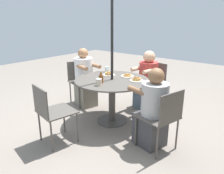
# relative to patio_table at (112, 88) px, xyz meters

# --- Properties ---
(ground_plane) EXTENTS (12.00, 12.00, 0.00)m
(ground_plane) POSITION_rel_patio_table_xyz_m (0.00, 0.00, -0.58)
(ground_plane) COLOR gray
(patio_table) EXTENTS (1.21, 1.21, 0.74)m
(patio_table) POSITION_rel_patio_table_xyz_m (0.00, 0.00, 0.00)
(patio_table) COLOR #4C4742
(patio_table) RESTS_ON ground
(umbrella_pole) EXTENTS (0.04, 0.04, 2.31)m
(umbrella_pole) POSITION_rel_patio_table_xyz_m (0.00, 0.00, 0.57)
(umbrella_pole) COLOR black
(umbrella_pole) RESTS_ON ground
(patio_chair_north) EXTENTS (0.52, 0.52, 0.85)m
(patio_chair_north) POSITION_rel_patio_table_xyz_m (-1.06, 0.17, -0.08)
(patio_chair_north) COLOR #514C47
(patio_chair_north) RESTS_ON ground
(diner_north) EXTENTS (0.52, 0.41, 1.11)m
(diner_north) POSITION_rel_patio_table_xyz_m (-0.89, 0.14, -0.08)
(diner_north) COLOR slate
(diner_north) RESTS_ON ground
(patio_chair_east) EXTENTS (0.55, 0.55, 0.85)m
(patio_chair_east) POSITION_rel_patio_table_xyz_m (-0.27, -1.04, -0.08)
(patio_chair_east) COLOR #514C47
(patio_chair_east) RESTS_ON ground
(diner_east) EXTENTS (0.46, 0.57, 1.14)m
(diner_east) POSITION_rel_patio_table_xyz_m (-0.23, -0.87, -0.07)
(diner_east) COLOR gray
(diner_east) RESTS_ON ground
(patio_chair_south) EXTENTS (0.53, 0.53, 0.85)m
(patio_chair_south) POSITION_rel_patio_table_xyz_m (1.05, -0.20, -0.08)
(patio_chair_south) COLOR #514C47
(patio_chair_south) RESTS_ON ground
(patio_chair_west) EXTENTS (0.55, 0.55, 0.85)m
(patio_chair_west) POSITION_rel_patio_table_xyz_m (0.27, 1.04, -0.08)
(patio_chair_west) COLOR #514C47
(patio_chair_west) RESTS_ON ground
(diner_west) EXTENTS (0.45, 0.55, 1.10)m
(diner_west) POSITION_rel_patio_table_xyz_m (0.22, 0.87, -0.09)
(diner_west) COLOR #3D3D42
(diner_west) RESTS_ON ground
(pancake_plate_a) EXTENTS (0.21, 0.21, 0.05)m
(pancake_plate_a) POSITION_rel_patio_table_xyz_m (-0.29, 0.10, 0.17)
(pancake_plate_a) COLOR silver
(pancake_plate_a) RESTS_ON patio_table
(pancake_plate_b) EXTENTS (0.21, 0.21, 0.07)m
(pancake_plate_b) POSITION_rel_patio_table_xyz_m (-0.17, 0.36, 0.17)
(pancake_plate_b) COLOR silver
(pancake_plate_b) RESTS_ON patio_table
(pancake_plate_c) EXTENTS (0.21, 0.21, 0.07)m
(pancake_plate_c) POSITION_rel_patio_table_xyz_m (-0.17, -0.21, 0.18)
(pancake_plate_c) COLOR silver
(pancake_plate_c) RESTS_ON patio_table
(syrup_bottle) EXTENTS (0.10, 0.07, 0.17)m
(syrup_bottle) POSITION_rel_patio_table_xyz_m (0.25, -0.01, 0.22)
(syrup_bottle) COLOR brown
(syrup_bottle) RESTS_ON patio_table
(coffee_cup) EXTENTS (0.08, 0.08, 0.10)m
(coffee_cup) POSITION_rel_patio_table_xyz_m (0.37, 0.05, 0.21)
(coffee_cup) COLOR beige
(coffee_cup) RESTS_ON patio_table
(drinking_glass_a) EXTENTS (0.07, 0.07, 0.11)m
(drinking_glass_a) POSITION_rel_patio_table_xyz_m (-0.30, -0.36, 0.21)
(drinking_glass_a) COLOR silver
(drinking_glass_a) RESTS_ON patio_table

